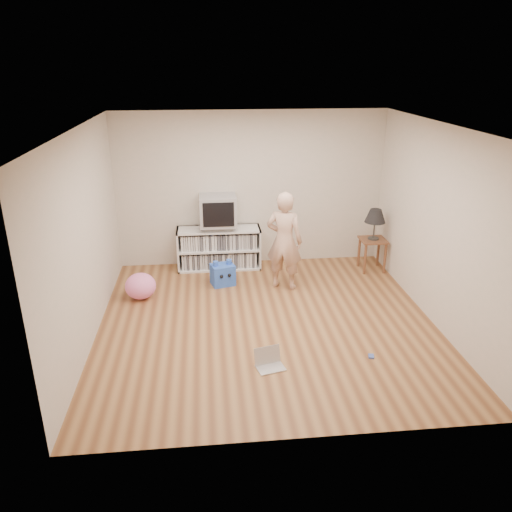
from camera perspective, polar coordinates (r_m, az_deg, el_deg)
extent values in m
plane|color=brown|center=(6.85, 1.24, -7.60)|extent=(4.50, 4.50, 0.00)
cube|color=beige|center=(8.47, -0.59, 7.62)|extent=(4.50, 0.02, 2.60)
cube|color=beige|center=(4.28, 5.14, -6.92)|extent=(4.50, 0.02, 2.60)
cube|color=beige|center=(6.45, -18.94, 1.94)|extent=(0.02, 4.50, 2.60)
cube|color=beige|center=(6.96, 20.07, 3.21)|extent=(0.02, 4.50, 2.60)
cube|color=white|center=(6.03, 1.44, 14.54)|extent=(4.50, 4.50, 0.01)
cube|color=white|center=(8.69, -4.29, 1.38)|extent=(1.40, 0.03, 0.70)
cube|color=white|center=(8.51, -8.86, 0.72)|extent=(0.03, 0.45, 0.70)
cube|color=white|center=(8.54, 0.35, 1.07)|extent=(0.03, 0.45, 0.70)
cube|color=white|center=(8.62, -4.18, -1.18)|extent=(1.40, 0.45, 0.03)
cube|color=white|center=(8.50, -4.24, 0.90)|extent=(1.34, 0.45, 0.03)
cube|color=white|center=(8.39, -4.31, 3.04)|extent=(1.40, 0.45, 0.03)
cube|color=silver|center=(8.50, -4.24, 0.90)|extent=(1.26, 0.36, 0.64)
cube|color=gray|center=(8.37, -4.32, 3.37)|extent=(0.45, 0.35, 0.07)
cube|color=#9A9A9F|center=(8.29, -4.37, 5.24)|extent=(0.60, 0.52, 0.50)
cube|color=black|center=(8.03, -4.31, 4.72)|extent=(0.50, 0.01, 0.40)
cylinder|color=brown|center=(8.43, 12.35, -0.38)|extent=(0.04, 0.04, 0.52)
cylinder|color=brown|center=(8.54, 14.52, -0.29)|extent=(0.04, 0.04, 0.52)
cylinder|color=brown|center=(8.73, 11.69, 0.44)|extent=(0.04, 0.04, 0.52)
cylinder|color=brown|center=(8.84, 13.79, 0.52)|extent=(0.04, 0.04, 0.52)
cube|color=brown|center=(8.54, 13.24, 1.80)|extent=(0.42, 0.42, 0.03)
cylinder|color=#333333|center=(8.53, 13.26, 1.97)|extent=(0.18, 0.18, 0.02)
cylinder|color=#333333|center=(8.48, 13.36, 3.07)|extent=(0.02, 0.02, 0.32)
imported|color=#D0A68E|center=(7.58, 3.25, 1.72)|extent=(0.66, 0.57, 1.54)
cube|color=silver|center=(5.92, 1.68, -12.67)|extent=(0.36, 0.29, 0.01)
cube|color=silver|center=(5.94, 1.29, -11.25)|extent=(0.32, 0.14, 0.21)
cube|color=black|center=(5.94, 1.29, -11.25)|extent=(0.28, 0.11, 0.17)
cube|color=#435CB4|center=(6.27, 13.03, -11.10)|extent=(0.09, 0.10, 0.02)
cube|color=blue|center=(7.91, -3.82, -2.14)|extent=(0.41, 0.36, 0.33)
cylinder|color=blue|center=(7.80, -4.64, -0.88)|extent=(0.08, 0.08, 0.07)
cylinder|color=blue|center=(7.86, -3.09, -0.66)|extent=(0.08, 0.08, 0.07)
sphere|color=black|center=(7.75, -3.97, -2.35)|extent=(0.06, 0.06, 0.06)
sphere|color=black|center=(7.78, -3.06, -2.21)|extent=(0.06, 0.06, 0.06)
ellipsoid|color=pink|center=(7.63, -13.06, -3.37)|extent=(0.52, 0.52, 0.39)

